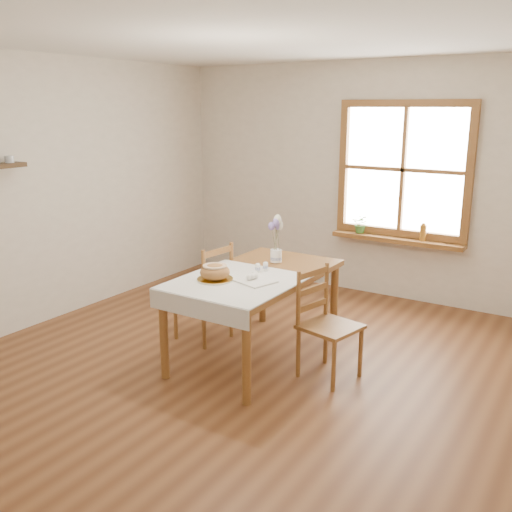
{
  "coord_description": "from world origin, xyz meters",
  "views": [
    {
      "loc": [
        2.47,
        -3.58,
        2.11
      ],
      "look_at": [
        0.0,
        0.3,
        0.9
      ],
      "focal_mm": 40.0,
      "sensor_mm": 36.0,
      "label": 1
    }
  ],
  "objects_px": {
    "chair_left": "(203,291)",
    "dining_table": "(256,283)",
    "chair_right": "(330,325)",
    "flower_vase": "(276,257)",
    "bread_plate": "(215,279)"
  },
  "relations": [
    {
      "from": "chair_left",
      "to": "dining_table",
      "type": "bearing_deg",
      "value": 89.31
    },
    {
      "from": "chair_left",
      "to": "flower_vase",
      "type": "xyz_separation_m",
      "value": [
        0.6,
        0.3,
        0.35
      ]
    },
    {
      "from": "bread_plate",
      "to": "chair_left",
      "type": "bearing_deg",
      "value": 136.83
    },
    {
      "from": "dining_table",
      "to": "chair_right",
      "type": "relative_size",
      "value": 1.82
    },
    {
      "from": "flower_vase",
      "to": "bread_plate",
      "type": "bearing_deg",
      "value": -99.46
    },
    {
      "from": "chair_left",
      "to": "bread_plate",
      "type": "distance_m",
      "value": 0.72
    },
    {
      "from": "bread_plate",
      "to": "flower_vase",
      "type": "height_order",
      "value": "flower_vase"
    },
    {
      "from": "dining_table",
      "to": "flower_vase",
      "type": "distance_m",
      "value": 0.4
    },
    {
      "from": "flower_vase",
      "to": "dining_table",
      "type": "bearing_deg",
      "value": -85.83
    },
    {
      "from": "dining_table",
      "to": "chair_right",
      "type": "distance_m",
      "value": 0.74
    },
    {
      "from": "dining_table",
      "to": "chair_left",
      "type": "xyz_separation_m",
      "value": [
        -0.63,
        0.08,
        -0.21
      ]
    },
    {
      "from": "dining_table",
      "to": "chair_right",
      "type": "xyz_separation_m",
      "value": [
        0.71,
        -0.02,
        -0.22
      ]
    },
    {
      "from": "chair_right",
      "to": "flower_vase",
      "type": "bearing_deg",
      "value": 74.03
    },
    {
      "from": "dining_table",
      "to": "bread_plate",
      "type": "height_order",
      "value": "bread_plate"
    },
    {
      "from": "chair_left",
      "to": "bread_plate",
      "type": "height_order",
      "value": "chair_left"
    }
  ]
}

